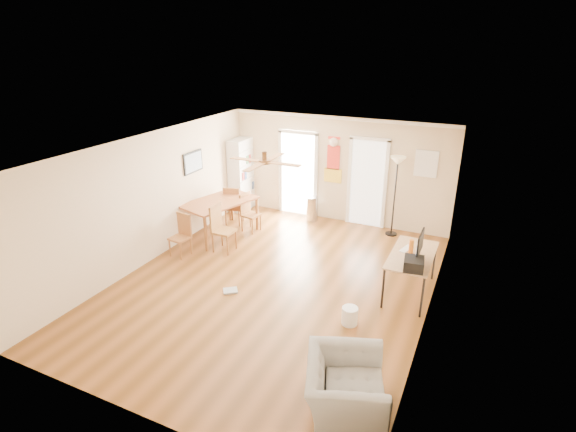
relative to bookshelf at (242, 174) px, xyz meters
The scene contains 29 objects.
floor 4.19m from the bookshelf, 51.54° to the right, with size 7.00×7.00×0.00m, color brown.
ceiling 4.40m from the bookshelf, 51.54° to the right, with size 5.50×7.00×0.00m, color silver, non-canonical shape.
wall_back 2.58m from the bookshelf, ahead, with size 5.50×0.04×2.60m, color beige, non-canonical shape.
wall_front 7.17m from the bookshelf, 69.23° to the right, with size 5.50×0.04×2.60m, color beige, non-canonical shape.
wall_left 3.22m from the bookshelf, 93.76° to the right, with size 0.04×7.00×2.60m, color beige, non-canonical shape.
wall_right 6.19m from the bookshelf, 31.15° to the right, with size 0.04×7.00×2.60m, color beige, non-canonical shape.
crown_molding 4.39m from the bookshelf, 51.54° to the right, with size 5.50×7.00×0.08m, color white, non-canonical shape.
kitchen_doorway 1.52m from the bookshelf, 10.91° to the left, with size 0.90×0.10×2.10m, color white, non-canonical shape.
bathroom_doorway 3.30m from the bookshelf, ahead, with size 0.80×0.10×2.10m, color white, non-canonical shape.
wall_decal 2.50m from the bookshelf, ahead, with size 0.46×0.03×1.10m, color red.
ac_grille 4.66m from the bookshelf, ahead, with size 0.50×0.04×0.60m, color white.
framed_poster 1.96m from the bookshelf, 95.88° to the right, with size 0.04×0.66×0.48m, color black.
ceiling_fan 4.57m from the bookshelf, 54.02° to the right, with size 1.24×1.24×0.20m, color #593819, non-canonical shape.
bookshelf is the anchor object (origin of this frame).
dining_table 1.84m from the bookshelf, 77.22° to the right, with size 1.00×1.67×0.84m, color #A86036, non-canonical shape.
dining_chair_right_a 1.62m from the bookshelf, 52.58° to the right, with size 0.37×0.37×0.91m, color #A96736, non-canonical shape.
dining_chair_right_b 2.61m from the bookshelf, 68.60° to the right, with size 0.42×0.42×1.02m, color #AA7137, non-canonical shape.
dining_chair_near 3.04m from the bookshelf, 85.78° to the right, with size 0.37×0.37×0.90m, color #A26934, non-canonical shape.
dining_chair_far 1.16m from the bookshelf, 71.31° to the right, with size 0.40×0.40×0.97m, color #A66035, non-canonical shape.
trash_can 2.11m from the bookshelf, ahead, with size 0.29×0.29×0.63m, color #AAABAD.
torchiere_lamp 4.02m from the bookshelf, ahead, with size 0.35×0.35×1.86m, color black, non-canonical shape.
computer_desk 5.49m from the bookshelf, 26.74° to the right, with size 0.72×1.45×0.77m, color tan, non-canonical shape.
imac 5.66m from the bookshelf, 27.78° to the right, with size 0.08×0.55×0.51m, color black, non-canonical shape.
keyboard 5.27m from the bookshelf, 25.80° to the right, with size 0.12×0.35×0.01m, color silver.
printer 5.82m from the bookshelf, 30.99° to the right, with size 0.32×0.37×0.19m, color black.
orange_bottle 5.41m from the bookshelf, 26.59° to the right, with size 0.08×0.08×0.25m, color #D36212.
wastebasket_a 5.73m from the bookshelf, 42.27° to the right, with size 0.26×0.26×0.30m, color white.
floor_cloth 4.36m from the bookshelf, 62.96° to the right, with size 0.25×0.20×0.04m, color gray.
armchair 7.31m from the bookshelf, 49.92° to the right, with size 1.08×0.95×0.70m, color gray.
Camera 1 is at (3.28, -6.46, 4.30)m, focal length 27.61 mm.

